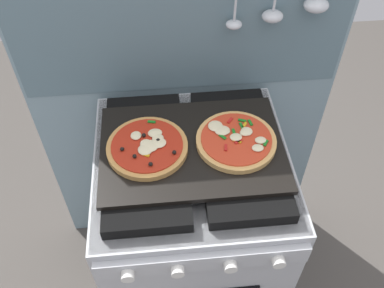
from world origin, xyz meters
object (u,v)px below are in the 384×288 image
at_px(baking_tray, 192,148).
at_px(pizza_left, 148,146).
at_px(pizza_right, 236,140).
at_px(stove, 192,229).

bearing_deg(baking_tray, pizza_left, 179.51).
bearing_deg(pizza_left, pizza_right, -0.10).
xyz_separation_m(stove, pizza_right, (0.13, 0.00, 0.48)).
relative_size(stove, pizza_left, 3.80).
relative_size(pizza_left, pizza_right, 1.00).
height_order(stove, pizza_left, pizza_left).
distance_m(baking_tray, pizza_right, 0.13).
bearing_deg(pizza_right, stove, -178.99).
distance_m(stove, baking_tray, 0.46).
relative_size(stove, pizza_right, 3.80).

